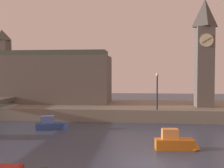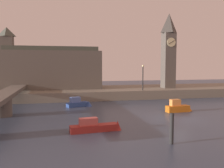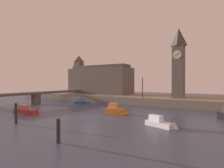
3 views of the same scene
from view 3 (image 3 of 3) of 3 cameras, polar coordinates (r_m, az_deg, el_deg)
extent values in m
plane|color=#384256|center=(25.78, -6.76, -9.73)|extent=(120.00, 120.00, 0.00)
cube|color=slate|center=(43.03, 10.12, -4.53)|extent=(70.00, 12.00, 1.50)
cube|color=#5B544C|center=(38.97, 19.39, 3.41)|extent=(2.09, 2.09, 10.06)
cylinder|color=beige|center=(38.19, 19.06, 8.36)|extent=(1.59, 0.12, 1.59)
cube|color=black|center=(38.12, 19.03, 8.37)|extent=(1.12, 0.04, 0.71)
pyramid|color=#403A35|center=(39.87, 19.43, 13.19)|extent=(2.30, 2.30, 3.51)
cube|color=#5B544C|center=(50.55, -3.60, 0.90)|extent=(17.00, 6.55, 6.68)
cube|color=#5B544C|center=(55.24, -9.95, 2.12)|extent=(2.01, 2.01, 9.09)
pyramid|color=#474C42|center=(55.63, -9.96, 7.63)|extent=(2.22, 2.22, 1.59)
cube|color=#42473D|center=(50.70, -3.60, 5.12)|extent=(16.15, 3.93, 0.80)
cube|color=#5B544C|center=(43.92, -19.94, -2.44)|extent=(2.30, 29.33, 0.50)
cylinder|color=#5B544C|center=(42.80, -22.04, -4.24)|extent=(2.07, 2.07, 2.04)
cylinder|color=black|center=(37.57, 9.13, -1.15)|extent=(0.16, 0.16, 3.91)
sphere|color=#F2E099|center=(37.56, 9.14, 2.10)|extent=(0.36, 0.36, 0.36)
cylinder|color=#2A2A2A|center=(23.80, -26.97, -7.87)|extent=(0.29, 0.29, 2.29)
cylinder|color=#2A2A2A|center=(15.38, -15.90, -13.41)|extent=(0.31, 0.31, 1.84)
cube|color=silver|center=(20.61, 14.04, -11.65)|extent=(3.20, 1.93, 0.53)
cube|color=white|center=(20.60, 13.07, -10.00)|extent=(1.53, 1.11, 0.64)
cone|color=silver|center=(20.20, 18.24, -11.84)|extent=(1.13, 1.13, 0.76)
cube|color=orange|center=(27.50, 1.00, -8.23)|extent=(2.96, 1.23, 0.79)
cube|color=#FF9947|center=(27.57, 0.38, -6.56)|extent=(1.26, 0.80, 0.78)
cone|color=orange|center=(26.79, 3.68, -8.38)|extent=(0.98, 0.98, 0.72)
cube|color=maroon|center=(30.59, -24.59, -7.56)|extent=(4.28, 1.36, 0.60)
cube|color=#CC5651|center=(30.93, -25.12, -6.33)|extent=(1.64, 0.81, 0.63)
cone|color=maroon|center=(28.88, -22.25, -7.98)|extent=(0.92, 0.92, 1.05)
cube|color=#2D4C93|center=(39.52, -8.96, -5.64)|extent=(3.24, 2.02, 0.61)
cube|color=#5B7AC1|center=(39.69, -9.36, -4.63)|extent=(1.54, 1.16, 0.74)
cone|color=#2D4C93|center=(38.54, -7.22, -5.75)|extent=(1.22, 1.22, 0.77)
camera|label=1|loc=(16.89, -49.71, 4.36)|focal=43.77mm
camera|label=2|loc=(28.52, -66.64, 2.71)|focal=39.42mm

